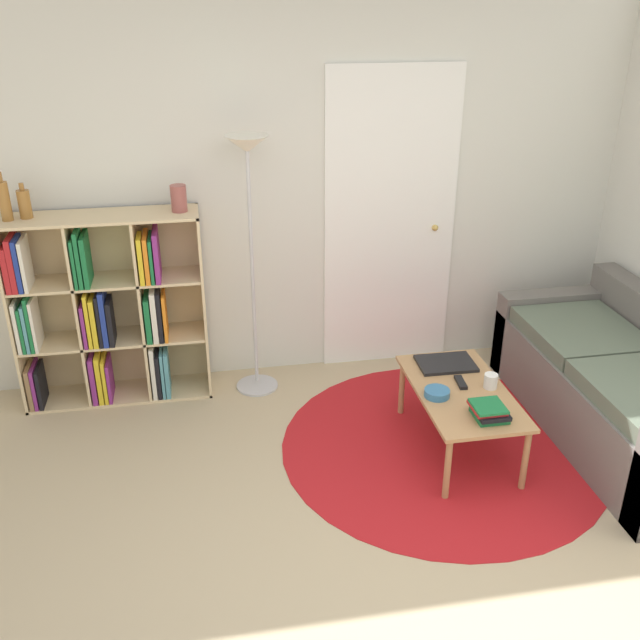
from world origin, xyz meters
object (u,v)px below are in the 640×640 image
(bookshelf, at_px, (105,311))
(couch, at_px, (629,391))
(bowl, at_px, (437,393))
(vase_on_shelf, at_px, (179,198))
(cup, at_px, (491,381))
(bottle_middle, at_px, (24,204))
(coffee_table, at_px, (461,396))
(laptop, at_px, (446,363))
(floor_lamp, at_px, (249,194))
(bottle_left, at_px, (4,201))

(bookshelf, xyz_separation_m, couch, (3.13, -1.02, -0.33))
(bowl, xyz_separation_m, vase_on_shelf, (-1.36, 1.04, 0.91))
(cup, bearing_deg, bottle_middle, 158.35)
(bookshelf, height_order, bowl, bookshelf)
(bookshelf, bearing_deg, coffee_table, -26.13)
(bottle_middle, bearing_deg, couch, -16.43)
(cup, bearing_deg, laptop, 117.60)
(floor_lamp, xyz_separation_m, bowl, (0.94, -0.97, -0.93))
(couch, height_order, laptop, couch)
(floor_lamp, distance_m, bottle_middle, 1.33)
(couch, height_order, cup, couch)
(floor_lamp, relative_size, bottle_middle, 8.09)
(bottle_left, bearing_deg, coffee_table, -21.44)
(coffee_table, height_order, vase_on_shelf, vase_on_shelf)
(laptop, height_order, bottle_middle, bottle_middle)
(bookshelf, height_order, cup, bookshelf)
(floor_lamp, relative_size, cup, 19.71)
(laptop, xyz_separation_m, bottle_middle, (-2.44, 0.72, 0.93))
(bottle_middle, bearing_deg, laptop, -16.56)
(bottle_middle, bearing_deg, bowl, -25.25)
(bottle_left, height_order, bottle_middle, bottle_left)
(floor_lamp, bearing_deg, bookshelf, 175.39)
(floor_lamp, height_order, laptop, floor_lamp)
(bowl, bearing_deg, floor_lamp, 133.91)
(couch, bearing_deg, bottle_left, 164.47)
(cup, distance_m, vase_on_shelf, 2.16)
(floor_lamp, height_order, bowl, floor_lamp)
(laptop, bearing_deg, bottle_left, 164.72)
(coffee_table, xyz_separation_m, bottle_left, (-2.53, 0.99, 1.01))
(laptop, relative_size, bottle_middle, 1.65)
(couch, height_order, bottle_left, bottle_left)
(laptop, bearing_deg, bottle_middle, 163.44)
(coffee_table, bearing_deg, laptop, 88.02)
(vase_on_shelf, bearing_deg, couch, -21.21)
(cup, bearing_deg, bookshelf, 155.48)
(laptop, distance_m, bottle_middle, 2.71)
(coffee_table, xyz_separation_m, laptop, (0.01, 0.30, 0.05))
(coffee_table, bearing_deg, couch, -0.51)
(bookshelf, xyz_separation_m, bottle_left, (-0.47, -0.01, 0.76))
(cup, height_order, bottle_left, bottle_left)
(bowl, xyz_separation_m, bottle_left, (-2.36, 1.04, 0.95))
(floor_lamp, xyz_separation_m, cup, (1.27, -0.94, -0.91))
(bowl, bearing_deg, couch, 1.55)
(laptop, distance_m, bottle_left, 2.80)
(bottle_middle, height_order, vase_on_shelf, bottle_middle)
(cup, bearing_deg, floor_lamp, 143.60)
(couch, distance_m, cup, 0.92)
(laptop, distance_m, bowl, 0.38)
(vase_on_shelf, bearing_deg, bottle_left, -179.53)
(coffee_table, bearing_deg, bottle_middle, 157.13)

